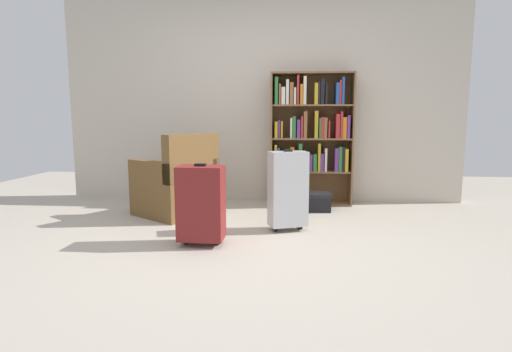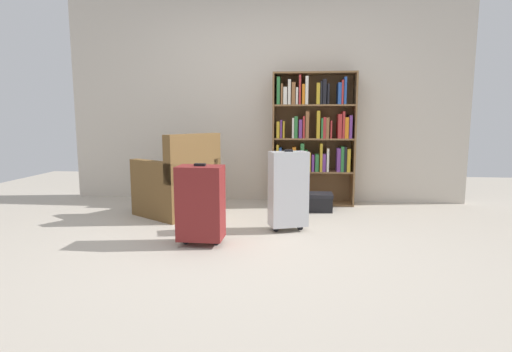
{
  "view_description": "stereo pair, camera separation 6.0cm",
  "coord_description": "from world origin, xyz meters",
  "px_view_note": "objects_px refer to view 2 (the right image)",
  "views": [
    {
      "loc": [
        0.39,
        -3.21,
        1.07
      ],
      "look_at": [
        0.08,
        0.37,
        0.55
      ],
      "focal_mm": 28.47,
      "sensor_mm": 36.0,
      "label": 1
    },
    {
      "loc": [
        0.45,
        -3.21,
        1.07
      ],
      "look_at": [
        0.08,
        0.37,
        0.55
      ],
      "focal_mm": 28.47,
      "sensor_mm": 36.0,
      "label": 2
    }
  ],
  "objects_px": {
    "bookshelf": "(313,133)",
    "mug": "(219,211)",
    "suitcase_dark_red": "(201,203)",
    "storage_box": "(315,201)",
    "suitcase_silver": "(288,189)",
    "armchair": "(179,186)"
  },
  "relations": [
    {
      "from": "bookshelf",
      "to": "mug",
      "type": "relative_size",
      "value": 13.37
    },
    {
      "from": "suitcase_dark_red",
      "to": "storage_box",
      "type": "bearing_deg",
      "value": 53.61
    },
    {
      "from": "bookshelf",
      "to": "mug",
      "type": "distance_m",
      "value": 1.52
    },
    {
      "from": "bookshelf",
      "to": "suitcase_silver",
      "type": "relative_size",
      "value": 2.07
    },
    {
      "from": "bookshelf",
      "to": "suitcase_dark_red",
      "type": "bearing_deg",
      "value": -119.22
    },
    {
      "from": "armchair",
      "to": "suitcase_silver",
      "type": "xyz_separation_m",
      "value": [
        1.22,
        -0.54,
        0.08
      ]
    },
    {
      "from": "mug",
      "to": "suitcase_silver",
      "type": "height_order",
      "value": "suitcase_silver"
    },
    {
      "from": "bookshelf",
      "to": "suitcase_silver",
      "type": "distance_m",
      "value": 1.38
    },
    {
      "from": "mug",
      "to": "suitcase_silver",
      "type": "xyz_separation_m",
      "value": [
        0.77,
        -0.55,
        0.35
      ]
    },
    {
      "from": "bookshelf",
      "to": "storage_box",
      "type": "relative_size",
      "value": 4.06
    },
    {
      "from": "suitcase_dark_red",
      "to": "armchair",
      "type": "bearing_deg",
      "value": 115.73
    },
    {
      "from": "armchair",
      "to": "storage_box",
      "type": "relative_size",
      "value": 2.46
    },
    {
      "from": "armchair",
      "to": "suitcase_dark_red",
      "type": "distance_m",
      "value": 1.15
    },
    {
      "from": "suitcase_silver",
      "to": "mug",
      "type": "bearing_deg",
      "value": 144.68
    },
    {
      "from": "bookshelf",
      "to": "armchair",
      "type": "height_order",
      "value": "bookshelf"
    },
    {
      "from": "armchair",
      "to": "storage_box",
      "type": "xyz_separation_m",
      "value": [
        1.51,
        0.33,
        -0.21
      ]
    },
    {
      "from": "bookshelf",
      "to": "storage_box",
      "type": "bearing_deg",
      "value": -86.82
    },
    {
      "from": "storage_box",
      "to": "bookshelf",
      "type": "bearing_deg",
      "value": 93.18
    },
    {
      "from": "mug",
      "to": "suitcase_dark_red",
      "type": "bearing_deg",
      "value": -87.15
    },
    {
      "from": "storage_box",
      "to": "suitcase_silver",
      "type": "height_order",
      "value": "suitcase_silver"
    },
    {
      "from": "armchair",
      "to": "suitcase_dark_red",
      "type": "height_order",
      "value": "armchair"
    },
    {
      "from": "suitcase_dark_red",
      "to": "suitcase_silver",
      "type": "height_order",
      "value": "suitcase_silver"
    }
  ]
}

